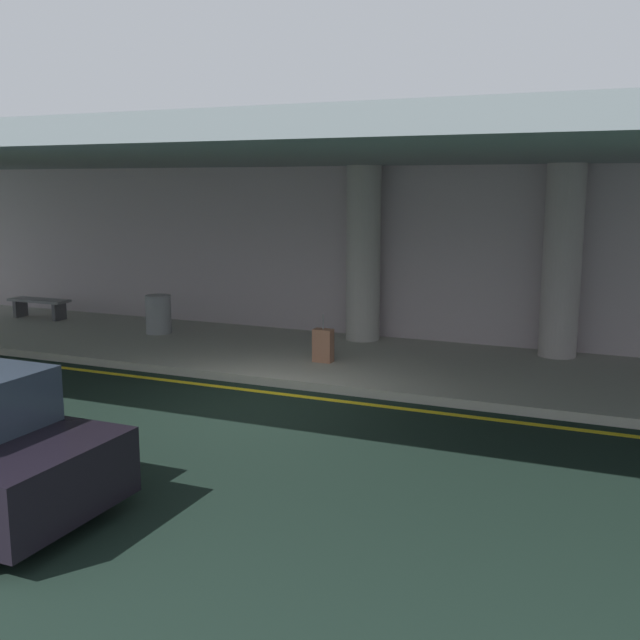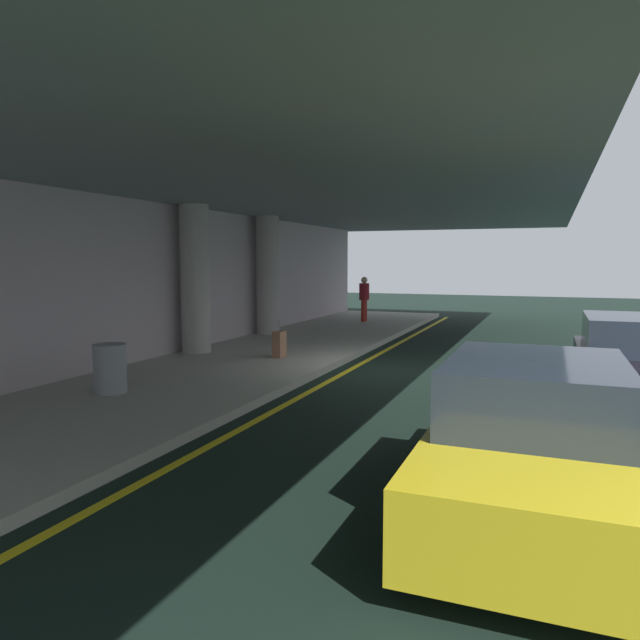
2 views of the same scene
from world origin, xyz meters
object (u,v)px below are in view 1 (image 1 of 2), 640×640
Objects in this scene: bench_metal at (39,304)px; trash_bin_steel at (158,314)px; support_column_far_left at (363,254)px; support_column_left_mid at (562,261)px; suitcase_upright_primary at (323,345)px.

trash_bin_steel is at bearing -6.07° from bench_metal.
support_column_far_left reaches higher than bench_metal.
support_column_far_left is at bearing 5.23° from bench_metal.
bench_metal is (-12.22, -0.75, -1.47)m from support_column_left_mid.
support_column_left_mid is 8.59m from trash_bin_steel.
support_column_far_left is 2.28× the size of bench_metal.
trash_bin_steel reaches higher than bench_metal.
support_column_left_mid is 2.28× the size of bench_metal.
suitcase_upright_primary is (-3.95, -2.27, -1.51)m from support_column_left_mid.
support_column_far_left is 4.06× the size of suitcase_upright_primary.
support_column_far_left is 4.76m from trash_bin_steel.
support_column_left_mid reaches higher than suitcase_upright_primary.
support_column_left_mid is 4.29× the size of trash_bin_steel.
support_column_far_left is at bearing 14.75° from trash_bin_steel.
support_column_far_left is at bearing 180.00° from support_column_left_mid.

